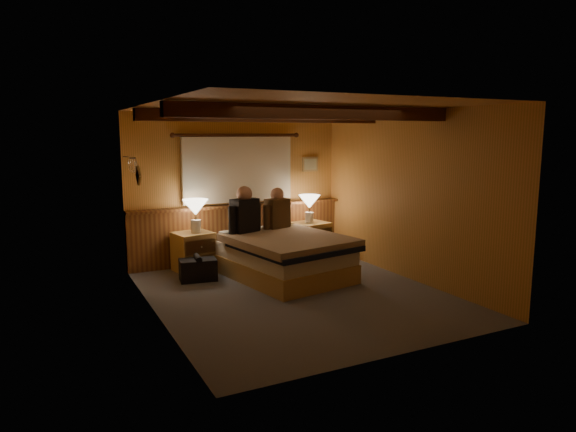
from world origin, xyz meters
TOP-DOWN VIEW (x-y plane):
  - floor at (0.00, 0.00)m, footprint 4.20×4.20m
  - ceiling at (0.00, 0.00)m, footprint 4.20×4.20m
  - wall_back at (0.00, 2.10)m, footprint 3.60×0.00m
  - wall_left at (-1.80, 0.00)m, footprint 0.00×4.20m
  - wall_right at (1.80, 0.00)m, footprint 0.00×4.20m
  - wall_front at (0.00, -2.10)m, footprint 3.60×0.00m
  - wainscot at (0.00, 2.04)m, footprint 3.60×0.23m
  - curtain_window at (0.00, 2.03)m, footprint 2.18×0.09m
  - ceiling_beams at (0.00, 0.15)m, footprint 3.60×1.65m
  - coat_rail at (-1.72, 1.58)m, footprint 0.05×0.55m
  - framed_print at (1.35, 2.08)m, footprint 0.30×0.04m
  - bed at (0.21, 0.75)m, footprint 1.70×2.04m
  - nightstand_left at (-0.86, 1.73)m, footprint 0.62×0.58m
  - nightstand_right at (1.16, 1.67)m, footprint 0.64×0.60m
  - lamp_left at (-0.82, 1.71)m, footprint 0.39×0.39m
  - lamp_right at (1.11, 1.65)m, footprint 0.36×0.36m
  - person_left at (-0.19, 1.28)m, footprint 0.56×0.34m
  - person_right at (0.39, 1.39)m, footprint 0.52×0.30m
  - duffel_bag at (-0.96, 1.19)m, footprint 0.55×0.38m

SIDE VIEW (x-z plane):
  - floor at x=0.00m, z-range 0.00..0.00m
  - duffel_bag at x=-0.96m, z-range -0.02..0.35m
  - nightstand_left at x=-0.86m, z-range 0.00..0.59m
  - nightstand_right at x=1.16m, z-range 0.00..0.60m
  - bed at x=0.21m, z-range 0.01..0.64m
  - wainscot at x=0.00m, z-range 0.02..0.96m
  - person_right at x=0.39m, z-range 0.56..1.21m
  - person_left at x=-0.19m, z-range 0.55..1.26m
  - lamp_right at x=1.11m, z-range 0.70..1.17m
  - lamp_left at x=-0.82m, z-range 0.70..1.20m
  - wall_left at x=-1.80m, z-range -0.90..3.30m
  - wall_right at x=1.80m, z-range -0.90..3.30m
  - wall_back at x=0.00m, z-range -0.60..3.00m
  - wall_front at x=0.00m, z-range -0.60..3.00m
  - curtain_window at x=0.00m, z-range 0.96..2.08m
  - framed_print at x=1.35m, z-range 1.43..1.68m
  - coat_rail at x=-1.72m, z-range 1.55..1.79m
  - ceiling_beams at x=0.00m, z-range 2.23..2.39m
  - ceiling at x=0.00m, z-range 2.40..2.40m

